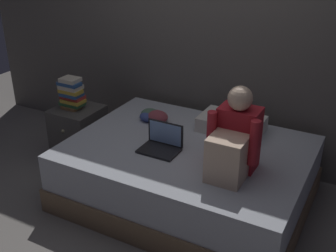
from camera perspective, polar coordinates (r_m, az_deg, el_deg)
ground_plane at (r=3.66m, az=-2.41°, el=-11.29°), size 8.00×8.00×0.00m
wall_back at (r=4.09m, az=6.06°, el=13.53°), size 5.60×0.10×2.70m
bed at (r=3.65m, az=2.65°, el=-6.41°), size 2.00×1.50×0.53m
nightstand at (r=4.38m, az=-11.98°, el=-0.98°), size 0.44×0.46×0.55m
person_sitting at (r=3.08m, az=8.96°, el=-2.07°), size 0.39×0.44×0.65m
laptop at (r=3.43m, az=-0.87°, el=-2.39°), size 0.32×0.23×0.22m
pillow at (r=3.79m, az=8.60°, el=0.29°), size 0.56×0.36×0.13m
book_stack at (r=4.22m, az=-12.97°, el=4.32°), size 0.25×0.16×0.32m
clothes_pile at (r=3.95m, az=-2.01°, el=1.42°), size 0.29×0.22×0.11m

